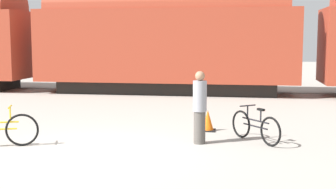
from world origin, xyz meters
The scene contains 7 objects.
ground_plane centered at (0.00, 0.00, 0.00)m, with size 80.00×80.00×0.00m, color #A8A399.
freight_train centered at (0.00, 11.10, 2.63)m, with size 35.56×2.92×5.03m.
rail_near centered at (0.00, 10.38, 0.01)m, with size 47.56×0.07×0.01m, color #4C4238.
rail_far centered at (0.00, 11.81, 0.01)m, with size 47.56×0.07×0.01m, color #4C4238.
bicycle_black centered at (3.63, 1.73, 0.36)m, with size 1.11×1.39×0.84m.
person_in_grey centered at (2.36, 1.35, 0.85)m, with size 0.32×0.32×1.67m.
traffic_cone centered at (2.44, 2.86, 0.25)m, with size 0.40×0.40×0.55m.
Camera 1 is at (3.32, -9.21, 2.43)m, focal length 50.00 mm.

